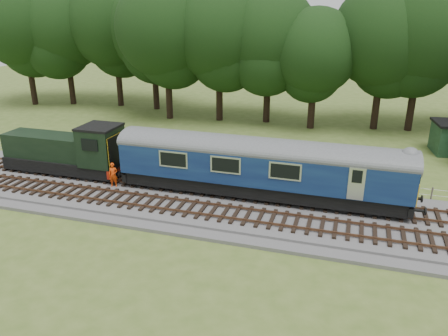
% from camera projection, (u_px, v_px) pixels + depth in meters
% --- Properties ---
extents(ground, '(120.00, 120.00, 0.00)m').
position_uv_depth(ground, '(200.00, 203.00, 27.64)').
color(ground, '#4A6324').
rests_on(ground, ground).
extents(ballast, '(70.00, 7.00, 0.35)m').
position_uv_depth(ballast, '(200.00, 201.00, 27.58)').
color(ballast, '#4C4C4F').
rests_on(ballast, ground).
extents(track_north, '(67.20, 2.40, 0.21)m').
position_uv_depth(track_north, '(207.00, 189.00, 28.75)').
color(track_north, black).
rests_on(track_north, ballast).
extents(track_south, '(67.20, 2.40, 0.21)m').
position_uv_depth(track_south, '(191.00, 208.00, 26.07)').
color(track_south, black).
rests_on(track_south, ballast).
extents(fence, '(64.00, 0.12, 1.00)m').
position_uv_depth(fence, '(221.00, 178.00, 31.67)').
color(fence, '#6B6054').
rests_on(fence, ground).
extents(tree_line, '(70.00, 8.00, 18.00)m').
position_uv_depth(tree_line, '(269.00, 120.00, 47.32)').
color(tree_line, black).
rests_on(tree_line, ground).
extents(dmu_railcar, '(18.05, 2.86, 3.88)m').
position_uv_depth(dmu_railcar, '(260.00, 163.00, 27.02)').
color(dmu_railcar, black).
rests_on(dmu_railcar, ground).
extents(shunter_loco, '(8.91, 2.60, 3.38)m').
position_uv_depth(shunter_loco, '(68.00, 152.00, 31.05)').
color(shunter_loco, black).
rests_on(shunter_loco, ground).
extents(worker, '(0.70, 0.56, 1.66)m').
position_uv_depth(worker, '(113.00, 175.00, 28.99)').
color(worker, '#F2450C').
rests_on(worker, ballast).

